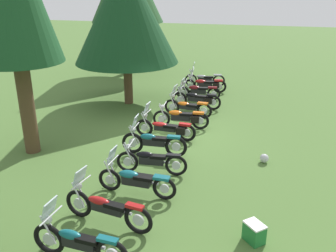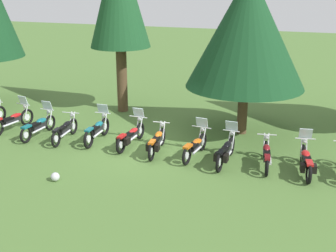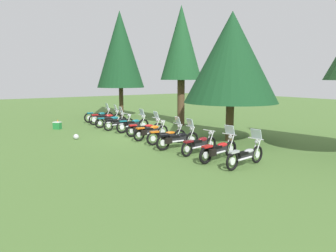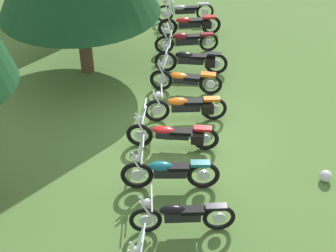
# 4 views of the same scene
# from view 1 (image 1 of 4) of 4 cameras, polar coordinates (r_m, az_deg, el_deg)

# --- Properties ---
(ground_plane) EXTENTS (80.00, 80.00, 0.00)m
(ground_plane) POSITION_cam_1_polar(r_m,az_deg,el_deg) (14.50, 0.92, -1.14)
(ground_plane) COLOR #4C7033
(motorcycle_0) EXTENTS (0.77, 2.26, 1.39)m
(motorcycle_0) POSITION_cam_1_polar(r_m,az_deg,el_deg) (8.30, -13.67, -17.01)
(motorcycle_0) COLOR black
(motorcycle_0) RESTS_ON ground_plane
(motorcycle_1) EXTENTS (0.76, 2.40, 1.38)m
(motorcycle_1) POSITION_cam_1_polar(r_m,az_deg,el_deg) (9.25, -9.51, -12.23)
(motorcycle_1) COLOR black
(motorcycle_1) RESTS_ON ground_plane
(motorcycle_2) EXTENTS (0.67, 2.29, 1.35)m
(motorcycle_2) POSITION_cam_1_polar(r_m,az_deg,el_deg) (10.32, -5.06, -8.20)
(motorcycle_2) COLOR black
(motorcycle_2) RESTS_ON ground_plane
(motorcycle_3) EXTENTS (0.74, 2.21, 1.00)m
(motorcycle_3) POSITION_cam_1_polar(r_m,az_deg,el_deg) (11.37, -2.66, -5.29)
(motorcycle_3) COLOR black
(motorcycle_3) RESTS_ON ground_plane
(motorcycle_4) EXTENTS (0.69, 2.27, 1.39)m
(motorcycle_4) POSITION_cam_1_polar(r_m,az_deg,el_deg) (12.55, -2.29, -2.44)
(motorcycle_4) COLOR black
(motorcycle_4) RESTS_ON ground_plane
(motorcycle_5) EXTENTS (0.78, 2.36, 1.35)m
(motorcycle_5) POSITION_cam_1_polar(r_m,az_deg,el_deg) (13.85, -0.28, -0.26)
(motorcycle_5) COLOR black
(motorcycle_5) RESTS_ON ground_plane
(motorcycle_6) EXTENTS (0.67, 2.28, 1.01)m
(motorcycle_6) POSITION_cam_1_polar(r_m,az_deg,el_deg) (14.88, 2.13, 1.34)
(motorcycle_6) COLOR black
(motorcycle_6) RESTS_ON ground_plane
(motorcycle_7) EXTENTS (0.76, 2.17, 1.35)m
(motorcycle_7) POSITION_cam_1_polar(r_m,az_deg,el_deg) (16.25, 2.98, 3.04)
(motorcycle_7) COLOR black
(motorcycle_7) RESTS_ON ground_plane
(motorcycle_8) EXTENTS (0.63, 2.33, 1.37)m
(motorcycle_8) POSITION_cam_1_polar(r_m,az_deg,el_deg) (17.29, 4.45, 4.22)
(motorcycle_8) COLOR black
(motorcycle_8) RESTS_ON ground_plane
(motorcycle_9) EXTENTS (0.68, 2.19, 0.98)m
(motorcycle_9) POSITION_cam_1_polar(r_m,az_deg,el_deg) (18.65, 4.63, 5.39)
(motorcycle_9) COLOR black
(motorcycle_9) RESTS_ON ground_plane
(motorcycle_10) EXTENTS (0.80, 2.30, 1.36)m
(motorcycle_10) POSITION_cam_1_polar(r_m,az_deg,el_deg) (19.88, 5.71, 6.42)
(motorcycle_10) COLOR black
(motorcycle_10) RESTS_ON ground_plane
(motorcycle_11) EXTENTS (0.66, 2.24, 1.35)m
(motorcycle_11) POSITION_cam_1_polar(r_m,az_deg,el_deg) (21.09, 5.58, 7.27)
(motorcycle_11) COLOR black
(motorcycle_11) RESTS_ON ground_plane
(pine_tree_2) EXTENTS (4.79, 4.79, 6.57)m
(pine_tree_2) POSITION_cam_1_polar(r_m,az_deg,el_deg) (17.47, -6.57, 17.06)
(pine_tree_2) COLOR #4C3823
(pine_tree_2) RESTS_ON ground_plane
(picnic_cooler) EXTENTS (0.57, 0.56, 0.47)m
(picnic_cooler) POSITION_cam_1_polar(r_m,az_deg,el_deg) (8.96, 13.10, -15.63)
(picnic_cooler) COLOR #1E7233
(picnic_cooler) RESTS_ON ground_plane
(dropped_helmet) EXTENTS (0.29, 0.29, 0.29)m
(dropped_helmet) POSITION_cam_1_polar(r_m,az_deg,el_deg) (12.57, 14.55, -4.82)
(dropped_helmet) COLOR silver
(dropped_helmet) RESTS_ON ground_plane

